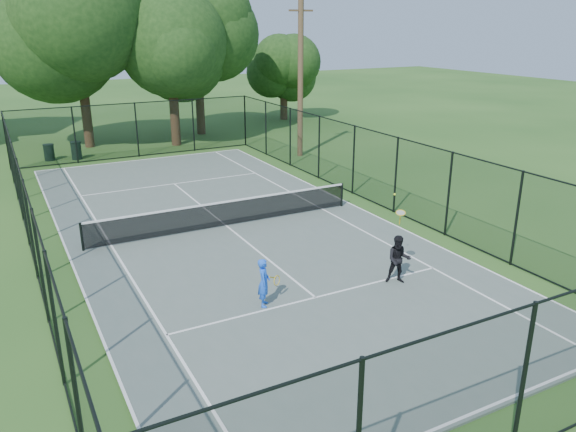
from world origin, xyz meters
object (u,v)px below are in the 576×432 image
tennis_net (226,212)px  utility_pole (300,78)px  player_black (399,259)px  trash_bin_right (76,150)px  player_blue (264,282)px  trash_bin_left (49,152)px

tennis_net → utility_pole: size_ratio=1.19×
player_black → trash_bin_right: bearing=105.5°
player_black → player_blue: bearing=172.4°
trash_bin_left → utility_pole: bearing=-23.0°
utility_pole → trash_bin_left: bearing=157.0°
trash_bin_right → utility_pole: 12.84m
trash_bin_left → utility_pole: (12.58, -5.35, 3.84)m
trash_bin_right → utility_pole: bearing=-23.7°
trash_bin_right → player_blue: 20.15m
trash_bin_left → player_blue: 20.72m
tennis_net → trash_bin_left: (-4.51, 14.35, -0.13)m
trash_bin_left → utility_pole: 14.19m
trash_bin_left → tennis_net: bearing=-72.6°
trash_bin_right → player_black: size_ratio=0.40×
trash_bin_right → utility_pole: size_ratio=0.12×
tennis_net → player_black: 7.14m
tennis_net → player_black: size_ratio=4.13×
utility_pole → player_blue: utility_pole is taller
trash_bin_left → player_blue: (3.10, -20.48, 0.26)m
trash_bin_left → player_blue: bearing=-81.4°
trash_bin_right → player_black: player_black is taller
trash_bin_left → trash_bin_right: (1.35, -0.41, 0.05)m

